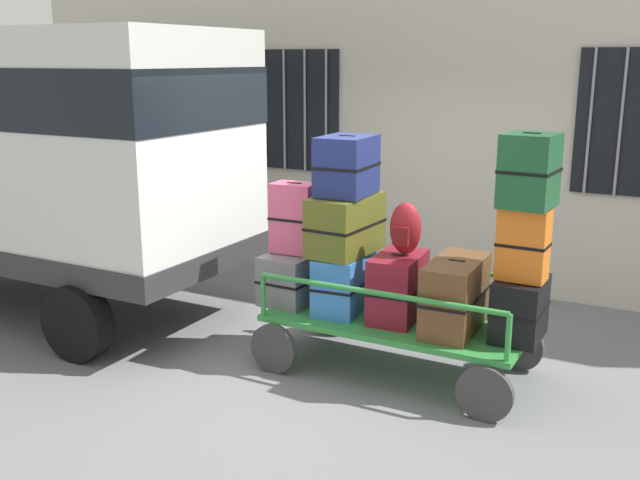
{
  "coord_description": "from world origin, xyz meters",
  "views": [
    {
      "loc": [
        2.88,
        -5.66,
        2.64
      ],
      "look_at": [
        -0.06,
        -0.16,
        1.09
      ],
      "focal_mm": 40.96,
      "sensor_mm": 36.0,
      "label": 1
    }
  ],
  "objects_px": {
    "suitcase_right_bottom": "(520,309)",
    "suitcase_right_top": "(529,170)",
    "van": "(36,143)",
    "suitcase_midleft_top": "(347,166)",
    "luggage_cart": "(397,329)",
    "suitcase_right_middle": "(523,244)",
    "suitcase_midleft_middle": "(346,224)",
    "suitcase_midright_bottom": "(455,295)",
    "suitcase_center_bottom": "(398,287)",
    "backpack": "(405,229)",
    "suitcase_left_middle": "(295,218)",
    "suitcase_midleft_bottom": "(345,281)",
    "suitcase_left_bottom": "(293,278)"
  },
  "relations": [
    {
      "from": "suitcase_right_bottom",
      "to": "suitcase_right_top",
      "type": "bearing_deg",
      "value": 90.0
    },
    {
      "from": "van",
      "to": "suitcase_midleft_top",
      "type": "xyz_separation_m",
      "value": [
        3.54,
        0.19,
        -0.02
      ]
    },
    {
      "from": "luggage_cart",
      "to": "suitcase_right_middle",
      "type": "relative_size",
      "value": 4.02
    },
    {
      "from": "suitcase_midleft_middle",
      "to": "suitcase_midright_bottom",
      "type": "relative_size",
      "value": 0.93
    },
    {
      "from": "suitcase_center_bottom",
      "to": "backpack",
      "type": "relative_size",
      "value": 1.48
    },
    {
      "from": "suitcase_midright_bottom",
      "to": "suitcase_right_middle",
      "type": "bearing_deg",
      "value": 2.78
    },
    {
      "from": "suitcase_left_middle",
      "to": "suitcase_midleft_top",
      "type": "bearing_deg",
      "value": 1.38
    },
    {
      "from": "luggage_cart",
      "to": "suitcase_midleft_top",
      "type": "height_order",
      "value": "suitcase_midleft_top"
    },
    {
      "from": "suitcase_midleft_top",
      "to": "suitcase_center_bottom",
      "type": "relative_size",
      "value": 0.89
    },
    {
      "from": "van",
      "to": "suitcase_right_bottom",
      "type": "height_order",
      "value": "van"
    },
    {
      "from": "suitcase_midleft_middle",
      "to": "suitcase_midright_bottom",
      "type": "height_order",
      "value": "suitcase_midleft_middle"
    },
    {
      "from": "van",
      "to": "suitcase_midleft_bottom",
      "type": "relative_size",
      "value": 6.03
    },
    {
      "from": "suitcase_midleft_top",
      "to": "backpack",
      "type": "distance_m",
      "value": 0.73
    },
    {
      "from": "suitcase_midright_bottom",
      "to": "backpack",
      "type": "bearing_deg",
      "value": 173.42
    },
    {
      "from": "suitcase_right_top",
      "to": "backpack",
      "type": "bearing_deg",
      "value": -179.5
    },
    {
      "from": "suitcase_midleft_middle",
      "to": "suitcase_center_bottom",
      "type": "relative_size",
      "value": 1.17
    },
    {
      "from": "suitcase_midleft_bottom",
      "to": "suitcase_right_bottom",
      "type": "xyz_separation_m",
      "value": [
        1.52,
        0.03,
        -0.01
      ]
    },
    {
      "from": "suitcase_left_middle",
      "to": "backpack",
      "type": "distance_m",
      "value": 1.05
    },
    {
      "from": "suitcase_right_bottom",
      "to": "suitcase_center_bottom",
      "type": "bearing_deg",
      "value": -177.68
    },
    {
      "from": "suitcase_midleft_middle",
      "to": "suitcase_right_bottom",
      "type": "bearing_deg",
      "value": 0.67
    },
    {
      "from": "luggage_cart",
      "to": "suitcase_midleft_middle",
      "type": "xyz_separation_m",
      "value": [
        -0.51,
        0.02,
        0.86
      ]
    },
    {
      "from": "suitcase_midleft_top",
      "to": "van",
      "type": "bearing_deg",
      "value": -176.96
    },
    {
      "from": "van",
      "to": "luggage_cart",
      "type": "bearing_deg",
      "value": 2.23
    },
    {
      "from": "suitcase_midleft_middle",
      "to": "suitcase_right_bottom",
      "type": "distance_m",
      "value": 1.61
    },
    {
      "from": "van",
      "to": "suitcase_right_bottom",
      "type": "xyz_separation_m",
      "value": [
        5.06,
        0.19,
        -1.05
      ]
    },
    {
      "from": "suitcase_midleft_bottom",
      "to": "backpack",
      "type": "height_order",
      "value": "backpack"
    },
    {
      "from": "suitcase_midleft_middle",
      "to": "suitcase_midleft_top",
      "type": "xyz_separation_m",
      "value": [
        -0.0,
        0.01,
        0.51
      ]
    },
    {
      "from": "suitcase_midright_bottom",
      "to": "suitcase_right_bottom",
      "type": "distance_m",
      "value": 0.51
    },
    {
      "from": "suitcase_midleft_top",
      "to": "suitcase_center_bottom",
      "type": "height_order",
      "value": "suitcase_midleft_top"
    },
    {
      "from": "suitcase_midleft_middle",
      "to": "backpack",
      "type": "height_order",
      "value": "suitcase_midleft_middle"
    },
    {
      "from": "van",
      "to": "suitcase_midleft_middle",
      "type": "relative_size",
      "value": 5.94
    },
    {
      "from": "suitcase_midleft_middle",
      "to": "suitcase_right_middle",
      "type": "height_order",
      "value": "suitcase_right_middle"
    },
    {
      "from": "luggage_cart",
      "to": "suitcase_midright_bottom",
      "type": "relative_size",
      "value": 2.79
    },
    {
      "from": "suitcase_midright_bottom",
      "to": "suitcase_midleft_bottom",
      "type": "bearing_deg",
      "value": 178.12
    },
    {
      "from": "suitcase_left_middle",
      "to": "suitcase_right_top",
      "type": "xyz_separation_m",
      "value": [
        2.03,
        0.02,
        0.57
      ]
    },
    {
      "from": "suitcase_left_bottom",
      "to": "backpack",
      "type": "xyz_separation_m",
      "value": [
        1.05,
        0.06,
        0.56
      ]
    },
    {
      "from": "luggage_cart",
      "to": "suitcase_right_top",
      "type": "xyz_separation_m",
      "value": [
        1.02,
        0.04,
        1.43
      ]
    },
    {
      "from": "luggage_cart",
      "to": "suitcase_center_bottom",
      "type": "height_order",
      "value": "suitcase_center_bottom"
    },
    {
      "from": "suitcase_midleft_middle",
      "to": "van",
      "type": "bearing_deg",
      "value": -177.17
    },
    {
      "from": "suitcase_midright_bottom",
      "to": "suitcase_right_middle",
      "type": "xyz_separation_m",
      "value": [
        0.51,
        0.02,
        0.48
      ]
    },
    {
      "from": "suitcase_center_bottom",
      "to": "luggage_cart",
      "type": "bearing_deg",
      "value": 90.0
    },
    {
      "from": "suitcase_right_middle",
      "to": "backpack",
      "type": "xyz_separation_m",
      "value": [
        -0.98,
        0.03,
        0.01
      ]
    },
    {
      "from": "luggage_cart",
      "to": "suitcase_midleft_middle",
      "type": "relative_size",
      "value": 2.99
    },
    {
      "from": "suitcase_left_bottom",
      "to": "suitcase_center_bottom",
      "type": "relative_size",
      "value": 0.92
    },
    {
      "from": "suitcase_right_top",
      "to": "suitcase_right_middle",
      "type": "bearing_deg",
      "value": -90.0
    },
    {
      "from": "suitcase_right_middle",
      "to": "suitcase_midleft_bottom",
      "type": "bearing_deg",
      "value": 179.67
    },
    {
      "from": "suitcase_midleft_top",
      "to": "suitcase_right_middle",
      "type": "distance_m",
      "value": 1.6
    },
    {
      "from": "suitcase_midright_bottom",
      "to": "backpack",
      "type": "xyz_separation_m",
      "value": [
        -0.47,
        0.05,
        0.49
      ]
    },
    {
      "from": "van",
      "to": "suitcase_left_middle",
      "type": "height_order",
      "value": "van"
    },
    {
      "from": "van",
      "to": "suitcase_center_bottom",
      "type": "distance_m",
      "value": 4.18
    }
  ]
}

